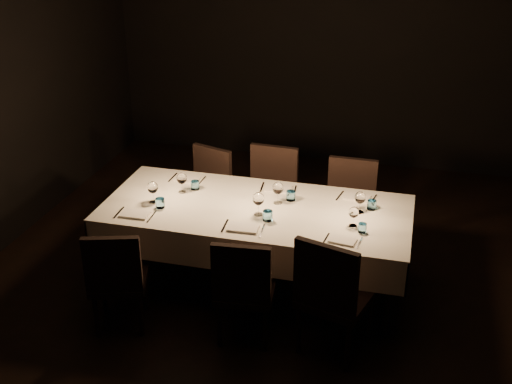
% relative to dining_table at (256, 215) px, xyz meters
% --- Properties ---
extents(room, '(5.01, 6.01, 3.01)m').
position_rel_dining_table_xyz_m(room, '(0.00, 0.00, 0.81)').
color(room, black).
rests_on(room, ground).
extents(dining_table, '(2.52, 1.12, 0.76)m').
position_rel_dining_table_xyz_m(dining_table, '(0.00, 0.00, 0.00)').
color(dining_table, black).
rests_on(dining_table, ground).
extents(chair_near_left, '(0.52, 0.52, 0.87)m').
position_rel_dining_table_xyz_m(chair_near_left, '(-0.87, -0.85, -0.20)').
color(chair_near_left, black).
rests_on(chair_near_left, ground).
extents(place_setting_near_left, '(0.33, 0.41, 0.19)m').
position_rel_dining_table_xyz_m(place_setting_near_left, '(-0.85, -0.22, 0.15)').
color(place_setting_near_left, silver).
rests_on(place_setting_near_left, dining_table).
extents(chair_near_center, '(0.47, 0.47, 0.89)m').
position_rel_dining_table_xyz_m(chair_near_center, '(0.10, -0.75, -0.19)').
color(chair_near_center, black).
rests_on(chair_near_center, ground).
extents(place_setting_near_center, '(0.35, 0.41, 0.19)m').
position_rel_dining_table_xyz_m(place_setting_near_center, '(0.06, -0.22, 0.15)').
color(place_setting_near_center, silver).
rests_on(place_setting_near_center, dining_table).
extents(chair_near_right, '(0.58, 0.58, 0.98)m').
position_rel_dining_table_xyz_m(chair_near_right, '(0.74, -0.74, -0.15)').
color(chair_near_right, black).
rests_on(chair_near_right, ground).
extents(place_setting_near_right, '(0.30, 0.39, 0.16)m').
position_rel_dining_table_xyz_m(place_setting_near_right, '(0.81, -0.22, 0.14)').
color(place_setting_near_right, silver).
rests_on(place_setting_near_right, dining_table).
extents(chair_far_left, '(0.54, 0.54, 0.89)m').
position_rel_dining_table_xyz_m(chair_far_left, '(-0.69, 0.77, -0.19)').
color(chair_far_left, black).
rests_on(chair_far_left, ground).
extents(place_setting_far_left, '(0.32, 0.40, 0.18)m').
position_rel_dining_table_xyz_m(place_setting_far_left, '(-0.68, 0.22, 0.15)').
color(place_setting_far_left, silver).
rests_on(place_setting_far_left, dining_table).
extents(chair_far_center, '(0.48, 0.48, 0.95)m').
position_rel_dining_table_xyz_m(chair_far_center, '(-0.06, 0.78, -0.16)').
color(chair_far_center, black).
rests_on(chair_far_center, ground).
extents(place_setting_far_center, '(0.35, 0.41, 0.19)m').
position_rel_dining_table_xyz_m(place_setting_far_center, '(0.16, 0.22, 0.15)').
color(place_setting_far_center, silver).
rests_on(place_setting_far_center, dining_table).
extents(chair_far_right, '(0.45, 0.45, 0.93)m').
position_rel_dining_table_xyz_m(chair_far_right, '(0.69, 0.74, -0.17)').
color(chair_far_right, black).
rests_on(chair_far_right, ground).
extents(place_setting_far_right, '(0.35, 0.41, 0.18)m').
position_rel_dining_table_xyz_m(place_setting_far_right, '(0.84, 0.22, 0.15)').
color(place_setting_far_right, silver).
rests_on(place_setting_far_right, dining_table).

